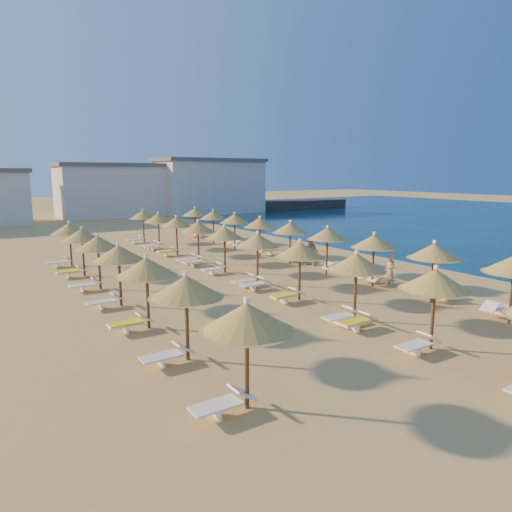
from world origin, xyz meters
TOP-DOWN VIEW (x-y plane):
  - ground at (0.00, 0.00)m, footprint 220.00×220.00m
  - jetty at (25.96, 43.50)m, footprint 30.17×5.58m
  - hotel_blocks at (2.62, 45.77)m, footprint 48.02×10.96m
  - parasol_row_east at (2.95, 2.70)m, footprint 2.40×38.69m
  - parasol_row_west at (-1.94, 2.70)m, footprint 2.40×38.69m
  - parasol_row_inland at (-9.32, 2.70)m, footprint 2.40×24.17m
  - loungers at (-1.29, 2.65)m, footprint 15.36×37.80m
  - beachgoer_a at (3.97, -1.23)m, footprint 0.50×0.68m
  - beachgoer_b at (3.74, 5.06)m, footprint 1.05×1.14m

SIDE VIEW (x-z plane):
  - ground at x=0.00m, z-range 0.00..0.00m
  - loungers at x=-1.29m, z-range 0.01..0.67m
  - jetty at x=25.96m, z-range 0.00..1.50m
  - beachgoer_a at x=3.97m, z-range 0.00..1.70m
  - beachgoer_b at x=3.74m, z-range 0.00..1.87m
  - parasol_row_east at x=2.95m, z-range 0.91..3.84m
  - parasol_row_west at x=-1.94m, z-range 0.91..3.84m
  - parasol_row_inland at x=-9.32m, z-range 0.91..3.84m
  - hotel_blocks at x=2.62m, z-range -0.35..7.75m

